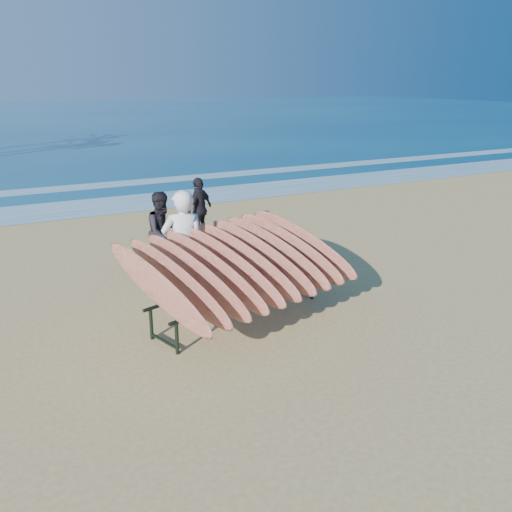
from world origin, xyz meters
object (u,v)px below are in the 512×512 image
object	(u,v)px
person_white	(184,248)
person_dark_b	(200,209)
surfboard_rack	(238,264)
person_dark_a	(163,232)

from	to	relation	value
person_white	person_dark_b	size ratio (longest dim) A/B	1.31
surfboard_rack	person_dark_b	world-z (taller)	surfboard_rack
person_white	surfboard_rack	bearing A→B (deg)	132.64
surfboard_rack	person_dark_a	size ratio (longest dim) A/B	2.29
person_white	person_dark_a	world-z (taller)	person_white
person_white	person_dark_b	bearing A→B (deg)	-101.92
surfboard_rack	person_dark_b	distance (m)	4.71
person_dark_a	person_dark_b	size ratio (longest dim) A/B	1.07
surfboard_rack	person_dark_a	world-z (taller)	person_dark_a
person_white	person_dark_a	size ratio (longest dim) A/B	1.22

